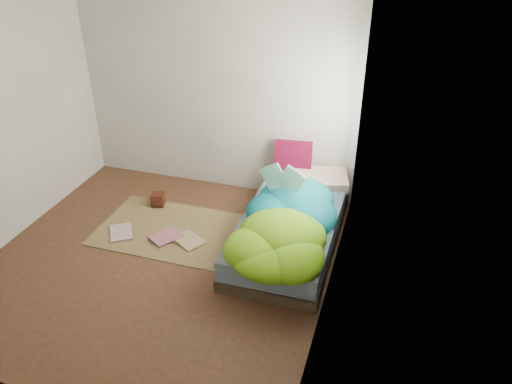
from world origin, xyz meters
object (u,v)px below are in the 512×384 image
at_px(floor_book_a, 110,234).
at_px(bed, 290,230).
at_px(pillow_magenta, 293,159).
at_px(open_book, 283,170).
at_px(wooden_box, 158,199).
at_px(floor_book_b, 161,232).

bearing_deg(floor_book_a, bed, -20.37).
distance_m(pillow_magenta, open_book, 0.80).
bearing_deg(bed, open_book, 133.24).
height_order(open_book, floor_book_a, open_book).
distance_m(bed, wooden_box, 1.76).
bearing_deg(wooden_box, floor_book_b, -60.92).
relative_size(wooden_box, floor_book_b, 0.46).
distance_m(bed, floor_book_a, 2.02).
bearing_deg(open_book, floor_book_a, -155.85).
bearing_deg(floor_book_b, open_book, 51.07).
relative_size(floor_book_a, floor_book_b, 1.01).
xyz_separation_m(pillow_magenta, floor_book_b, (-1.23, -1.18, -0.54)).
bearing_deg(open_book, bed, -41.37).
distance_m(open_book, floor_book_a, 2.08).
bearing_deg(wooden_box, floor_book_a, -106.26).
distance_m(bed, pillow_magenta, 1.01).
xyz_separation_m(wooden_box, floor_book_b, (0.31, -0.56, -0.06)).
distance_m(wooden_box, floor_book_a, 0.79).
bearing_deg(pillow_magenta, floor_book_a, -151.00).
xyz_separation_m(open_book, wooden_box, (-1.60, 0.14, -0.72)).
distance_m(bed, open_book, 0.67).
bearing_deg(pillow_magenta, bed, -86.96).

